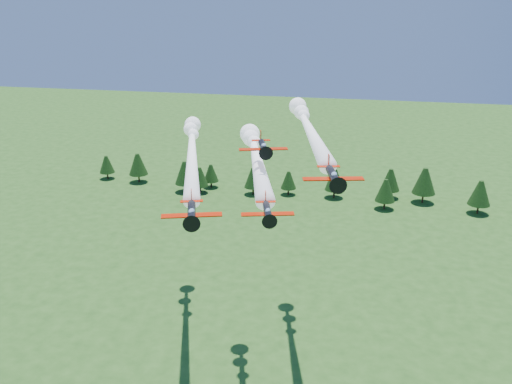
% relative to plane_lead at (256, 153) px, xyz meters
% --- Properties ---
extents(plane_lead, '(15.51, 44.36, 3.70)m').
position_rel_plane_lead_xyz_m(plane_lead, '(0.00, 0.00, 0.00)').
color(plane_lead, black).
rests_on(plane_lead, ground).
extents(plane_left, '(22.78, 58.79, 3.70)m').
position_rel_plane_lead_xyz_m(plane_left, '(-15.35, 13.51, -3.64)').
color(plane_left, black).
rests_on(plane_left, ground).
extents(plane_right, '(17.06, 52.42, 3.70)m').
position_rel_plane_lead_xyz_m(plane_right, '(6.84, 14.40, 1.59)').
color(plane_right, black).
rests_on(plane_right, ground).
extents(plane_slot, '(7.12, 7.91, 2.50)m').
position_rel_plane_lead_xyz_m(plane_slot, '(3.13, -9.81, 3.94)').
color(plane_slot, black).
rests_on(plane_slot, ground).
extents(treeline, '(164.48, 18.70, 11.95)m').
position_rel_plane_lead_xyz_m(treeline, '(4.91, 94.96, -35.32)').
color(treeline, '#382314').
rests_on(treeline, ground).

